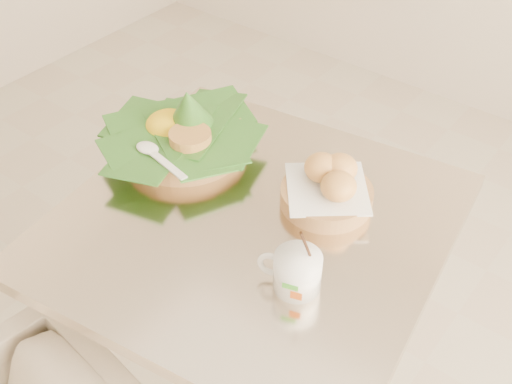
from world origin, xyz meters
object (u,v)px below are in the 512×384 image
Objects in this scene: bread_basket at (329,187)px; rice_basket at (183,132)px; coffee_mug at (296,271)px; cafe_table at (253,295)px.

rice_basket is at bearing -172.88° from bread_basket.
coffee_mug is at bearing -22.67° from rice_basket.
cafe_table is 0.30m from bread_basket.
cafe_table is 2.41× the size of rice_basket.
coffee_mug is (0.41, -0.17, -0.01)m from rice_basket.
cafe_table is 5.64× the size of coffee_mug.
coffee_mug is (0.07, -0.21, 0.00)m from bread_basket.
rice_basket reaches higher than cafe_table.
bread_basket is at bearing 108.88° from coffee_mug.
rice_basket reaches higher than bread_basket.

